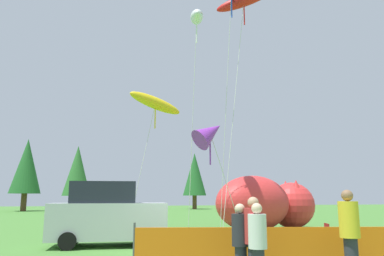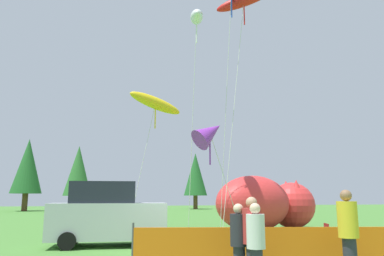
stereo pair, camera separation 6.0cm
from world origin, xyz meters
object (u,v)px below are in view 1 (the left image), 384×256
Objects in this scene: folding_chair at (323,236)px; kite_red_lizard at (244,1)px; kite_purple_delta at (210,133)px; spectator_in_yellow_shirt at (258,242)px; kite_white_ghost at (197,18)px; parked_car at (108,215)px; spectator_in_black_shirt at (350,231)px; inflatable_cat at (265,205)px; kite_yellow_hero at (155,103)px; spectator_in_white_shirt at (254,237)px; spectator_in_red_shirt at (241,240)px.

kite_red_lizard is (-0.53, 5.13, 10.91)m from folding_chair.
spectator_in_yellow_shirt is at bearing -98.28° from kite_purple_delta.
kite_white_ghost is 2.15× the size of kite_purple_delta.
parked_car is 8.59m from spectator_in_black_shirt.
inflatable_cat is at bearing -83.12° from folding_chair.
spectator_in_black_shirt is 12.93m from kite_white_ghost.
kite_yellow_hero reaches higher than parked_car.
folding_chair is 12.06m from kite_red_lizard.
kite_yellow_hero is (-1.68, 2.07, -3.81)m from kite_white_ghost.
spectator_in_black_shirt is at bearing 82.15° from folding_chair.
spectator_in_white_shirt is 1.07× the size of spectator_in_yellow_shirt.
parked_car is 0.59× the size of kite_yellow_hero.
parked_car is 0.38× the size of kite_white_ghost.
kite_red_lizard is (4.15, -1.94, 5.04)m from kite_yellow_hero.
spectator_in_red_shirt is at bearing 136.86° from spectator_in_white_shirt.
spectator_in_white_shirt is 0.16× the size of kite_white_ghost.
spectator_in_red_shirt is 12.22m from kite_yellow_hero.
inflatable_cat is at bearing 46.19° from kite_purple_delta.
folding_chair is at bearing 66.07° from spectator_in_black_shirt.
inflatable_cat is at bearing 64.62° from spectator_in_red_shirt.
spectator_in_black_shirt is 1.18× the size of spectator_in_red_shirt.
inflatable_cat is (8.02, 4.52, 0.20)m from parked_car.
kite_purple_delta is (0.13, -1.82, -5.90)m from kite_white_ghost.
spectator_in_yellow_shirt is at bearing -69.04° from spectator_in_red_shirt.
kite_yellow_hero is at bearing -40.39° from folding_chair.
spectator_in_red_shirt is 0.99× the size of spectator_in_yellow_shirt.
folding_chair is 10.31m from kite_yellow_hero.
inflatable_cat is 12.48m from spectator_in_red_shirt.
kite_purple_delta is at bearing 81.68° from spectator_in_white_shirt.
kite_red_lizard is (2.47, 0.13, 1.23)m from kite_white_ghost.
kite_yellow_hero is at bearing 93.89° from spectator_in_white_shirt.
kite_purple_delta is at bearing -140.25° from kite_red_lizard.
kite_white_ghost is at bearing -42.92° from folding_chair.
kite_purple_delta is at bearing -31.84° from folding_chair.
spectator_in_red_shirt is 14.30m from kite_red_lizard.
folding_chair is 5.66m from spectator_in_red_shirt.
kite_yellow_hero is (-4.68, 7.07, 5.87)m from folding_chair.
spectator_in_black_shirt is at bearing -130.30° from inflatable_cat.
kite_red_lizard reaches higher than spectator_in_white_shirt.
inflatable_cat reaches higher than folding_chair.
folding_chair is 5.86m from spectator_in_yellow_shirt.
spectator_in_white_shirt is 14.32m from kite_red_lizard.
kite_white_ghost is at bearing 94.08° from kite_purple_delta.
kite_yellow_hero reaches higher than spectator_in_red_shirt.
spectator_in_black_shirt is 8.01m from kite_purple_delta.
kite_red_lizard reaches higher than kite_yellow_hero.
kite_white_ghost is (1.14, 8.83, 9.31)m from spectator_in_red_shirt.
parked_car is at bearing -7.06° from folding_chair.
kite_red_lizard is at bearing 70.02° from spectator_in_yellow_shirt.
spectator_in_black_shirt is 0.16× the size of kite_red_lizard.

